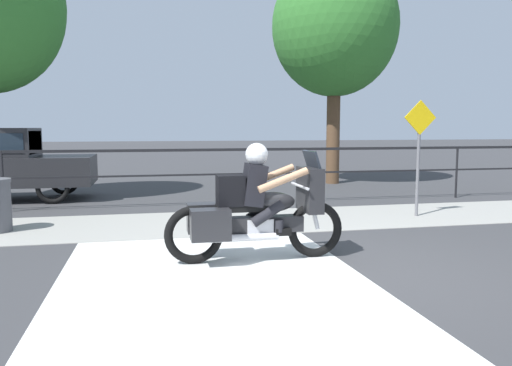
{
  "coord_description": "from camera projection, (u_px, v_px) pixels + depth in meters",
  "views": [
    {
      "loc": [
        -2.25,
        -5.41,
        1.7
      ],
      "look_at": [
        -0.73,
        1.59,
        0.91
      ],
      "focal_mm": 35.0,
      "sensor_mm": 36.0,
      "label": 1
    }
  ],
  "objects": [
    {
      "name": "ground_plane",
      "position": [
        344.0,
        272.0,
        5.92
      ],
      "size": [
        120.0,
        120.0,
        0.0
      ],
      "primitive_type": "plane",
      "color": "#38383A"
    },
    {
      "name": "crosswalk_band",
      "position": [
        215.0,
        285.0,
        5.4
      ],
      "size": [
        3.44,
        6.0,
        0.01
      ],
      "primitive_type": "cube",
      "color": "silver",
      "rests_on": "ground"
    },
    {
      "name": "fence_railing",
      "position": [
        252.0,
        160.0,
        11.02
      ],
      "size": [
        36.0,
        0.05,
        1.26
      ],
      "color": "black",
      "rests_on": "ground"
    },
    {
      "name": "street_sign",
      "position": [
        419.0,
        145.0,
        9.48
      ],
      "size": [
        0.65,
        0.06,
        2.22
      ],
      "color": "slate",
      "rests_on": "ground"
    },
    {
      "name": "motorcycle",
      "position": [
        255.0,
        208.0,
        6.36
      ],
      "size": [
        2.33,
        0.76,
        1.51
      ],
      "rotation": [
        0.0,
        0.0,
        -0.07
      ],
      "color": "black",
      "rests_on": "ground"
    },
    {
      "name": "sidewalk_band",
      "position": [
        274.0,
        220.0,
        9.22
      ],
      "size": [
        44.0,
        2.4,
        0.01
      ],
      "primitive_type": "cube",
      "color": "#99968E",
      "rests_on": "ground"
    },
    {
      "name": "tree_behind_sign",
      "position": [
        335.0,
        27.0,
        14.87
      ],
      "size": [
        3.76,
        3.76,
        6.77
      ],
      "color": "brown",
      "rests_on": "ground"
    }
  ]
}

